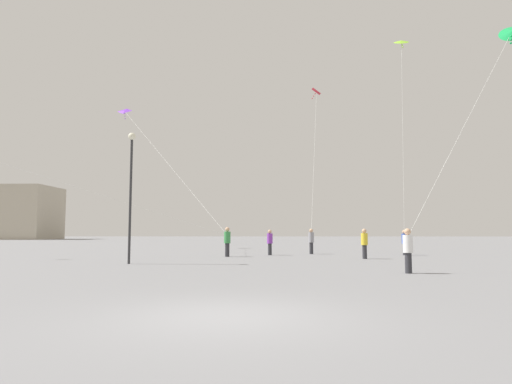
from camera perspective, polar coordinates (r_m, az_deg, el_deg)
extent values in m
plane|color=slate|center=(8.22, -3.92, -15.57)|extent=(300.00, 300.00, 0.00)
cylinder|color=#2D2D33|center=(17.33, 18.88, -8.58)|extent=(0.24, 0.24, 0.74)
cylinder|color=white|center=(17.30, 18.82, -6.29)|extent=(0.35, 0.35, 0.64)
sphere|color=tan|center=(17.29, 18.77, -4.82)|extent=(0.24, 0.24, 0.24)
cylinder|color=#2D2D33|center=(29.31, 1.78, -7.32)|extent=(0.25, 0.25, 0.75)
cylinder|color=purple|center=(29.29, 1.78, -5.95)|extent=(0.36, 0.36, 0.66)
sphere|color=tan|center=(29.29, 1.78, -5.07)|extent=(0.25, 0.25, 0.25)
cylinder|color=#2D2D33|center=(30.98, 7.08, -7.14)|extent=(0.26, 0.26, 0.79)
cylinder|color=gray|center=(30.96, 7.07, -5.78)|extent=(0.38, 0.38, 0.68)
sphere|color=tan|center=(30.96, 7.06, -4.91)|extent=(0.26, 0.26, 0.26)
cylinder|color=#2D2D33|center=(25.98, 13.71, -7.45)|extent=(0.25, 0.25, 0.77)
cylinder|color=yellow|center=(25.96, 13.67, -5.86)|extent=(0.37, 0.37, 0.67)
sphere|color=tan|center=(25.96, 13.65, -4.85)|extent=(0.25, 0.25, 0.25)
cylinder|color=#2D2D33|center=(27.46, -3.70, -7.40)|extent=(0.27, 0.27, 0.82)
cylinder|color=#388C47|center=(27.44, -3.69, -5.80)|extent=(0.39, 0.39, 0.71)
sphere|color=tan|center=(27.44, -3.68, -4.78)|extent=(0.27, 0.27, 0.27)
cylinder|color=#2D2D33|center=(30.79, 18.46, -6.97)|extent=(0.24, 0.24, 0.74)
cylinder|color=#3351B7|center=(30.77, 18.42, -5.67)|extent=(0.36, 0.36, 0.65)
sphere|color=tan|center=(30.77, 18.40, -4.84)|extent=(0.24, 0.24, 0.24)
cone|color=green|center=(24.06, 29.85, 17.24)|extent=(1.23, 1.03, 0.95)
sphere|color=green|center=(23.85, 29.82, 16.90)|extent=(0.10, 0.10, 0.10)
sphere|color=green|center=(23.65, 29.79, 16.54)|extent=(0.10, 0.10, 0.10)
sphere|color=green|center=(23.44, 29.77, 16.19)|extent=(0.10, 0.10, 0.10)
cylinder|color=silver|center=(20.19, 25.12, 7.79)|extent=(5.84, 2.99, 9.09)
pyramid|color=purple|center=(45.94, -16.44, 9.90)|extent=(1.23, 0.79, 0.54)
sphere|color=purple|center=(46.03, -16.41, 9.57)|extent=(0.10, 0.10, 0.10)
sphere|color=purple|center=(46.11, -16.40, 9.28)|extent=(0.10, 0.10, 0.10)
sphere|color=purple|center=(46.19, -16.38, 8.98)|extent=(0.10, 0.10, 0.10)
cylinder|color=silver|center=(36.17, -11.64, 4.14)|extent=(11.43, 14.90, 11.95)
cone|color=#8CD12D|center=(37.37, 18.07, 17.82)|extent=(1.26, 1.18, 0.71)
sphere|color=#8CD12D|center=(37.16, 18.13, 17.61)|extent=(0.10, 0.10, 0.10)
sphere|color=#8CD12D|center=(36.95, 18.18, 17.39)|extent=(0.10, 0.10, 0.10)
sphere|color=#8CD12D|center=(36.75, 18.23, 17.17)|extent=(0.10, 0.10, 0.10)
cylinder|color=silver|center=(33.39, 18.23, 7.42)|extent=(1.30, 3.50, 14.62)
pyramid|color=red|center=(43.28, 7.76, 12.64)|extent=(1.15, 1.26, 0.65)
sphere|color=red|center=(43.26, 7.55, 12.33)|extent=(0.10, 0.10, 0.10)
sphere|color=red|center=(43.23, 7.37, 12.05)|extent=(0.10, 0.10, 0.10)
sphere|color=red|center=(43.20, 7.19, 11.77)|extent=(0.10, 0.10, 0.10)
cylinder|color=silver|center=(36.67, 7.45, 5.09)|extent=(1.67, 10.17, 13.37)
cylinder|color=silver|center=(27.67, -18.34, -0.65)|extent=(13.85, 2.75, 4.49)
cube|color=#B2A893|center=(108.71, -29.49, -2.34)|extent=(20.92, 12.42, 11.12)
cylinder|color=#2D2D30|center=(22.11, -15.75, -1.11)|extent=(0.12, 0.12, 5.95)
sphere|color=#EAE5C6|center=(22.54, -15.56, 6.84)|extent=(0.36, 0.36, 0.36)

